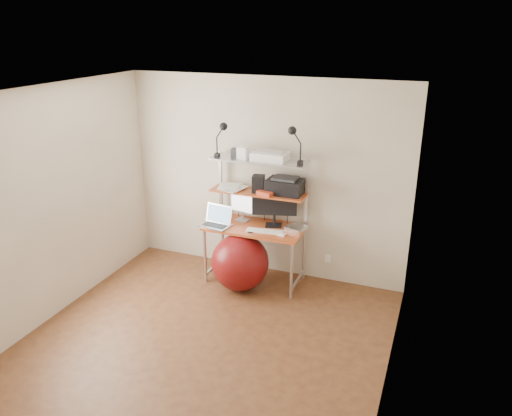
{
  "coord_description": "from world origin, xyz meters",
  "views": [
    {
      "loc": [
        2.05,
        -3.8,
        3.08
      ],
      "look_at": [
        0.13,
        1.15,
        1.1
      ],
      "focal_mm": 35.0,
      "sensor_mm": 36.0,
      "label": 1
    }
  ],
  "objects_px": {
    "monitor_silver": "(242,204)",
    "exercise_ball": "(240,262)",
    "monitor_black": "(274,204)",
    "laptop": "(217,221)",
    "printer": "(285,186)"
  },
  "relations": [
    {
      "from": "monitor_black",
      "to": "exercise_ball",
      "type": "distance_m",
      "value": 0.82
    },
    {
      "from": "monitor_silver",
      "to": "printer",
      "type": "height_order",
      "value": "printer"
    },
    {
      "from": "monitor_silver",
      "to": "monitor_black",
      "type": "xyz_separation_m",
      "value": [
        0.43,
        -0.02,
        0.06
      ]
    },
    {
      "from": "laptop",
      "to": "printer",
      "type": "height_order",
      "value": "printer"
    },
    {
      "from": "monitor_black",
      "to": "laptop",
      "type": "height_order",
      "value": "monitor_black"
    },
    {
      "from": "monitor_silver",
      "to": "exercise_ball",
      "type": "bearing_deg",
      "value": -59.69
    },
    {
      "from": "monitor_silver",
      "to": "monitor_black",
      "type": "relative_size",
      "value": 0.74
    },
    {
      "from": "monitor_silver",
      "to": "laptop",
      "type": "xyz_separation_m",
      "value": [
        -0.23,
        -0.26,
        -0.16
      ]
    },
    {
      "from": "monitor_silver",
      "to": "exercise_ball",
      "type": "relative_size",
      "value": 0.57
    },
    {
      "from": "printer",
      "to": "exercise_ball",
      "type": "bearing_deg",
      "value": -134.61
    },
    {
      "from": "laptop",
      "to": "printer",
      "type": "relative_size",
      "value": 0.9
    },
    {
      "from": "printer",
      "to": "exercise_ball",
      "type": "xyz_separation_m",
      "value": [
        -0.42,
        -0.41,
        -0.9
      ]
    },
    {
      "from": "monitor_silver",
      "to": "monitor_black",
      "type": "distance_m",
      "value": 0.43
    },
    {
      "from": "printer",
      "to": "exercise_ball",
      "type": "relative_size",
      "value": 0.62
    },
    {
      "from": "laptop",
      "to": "exercise_ball",
      "type": "distance_m",
      "value": 0.58
    }
  ]
}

